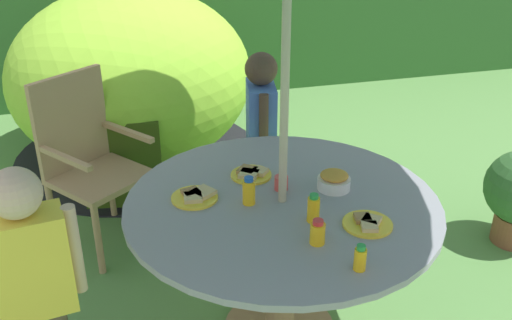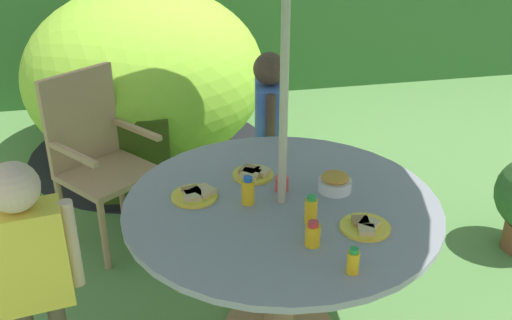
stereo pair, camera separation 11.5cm
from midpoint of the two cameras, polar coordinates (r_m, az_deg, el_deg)
garden_table at (r=2.65m, az=3.69°, el=-7.07°), size 1.39×1.39×0.75m
wooden_chair at (r=3.54m, az=-14.42°, el=0.82°), size 0.66×0.65×1.03m
dome_tent at (r=4.55m, az=-10.00°, el=8.17°), size 2.21×2.21×1.31m
child_in_blue_shirt at (r=3.48m, az=2.23°, el=4.00°), size 0.21×0.38×1.12m
child_in_yellow_shirt at (r=2.41m, az=-20.07°, el=-8.97°), size 0.38×0.20×1.12m
snack_bowl at (r=2.66m, az=8.94°, el=-2.20°), size 0.15×0.15×0.09m
plate_far_left at (r=2.59m, az=-4.67°, el=-3.39°), size 0.21×0.21×0.03m
plate_near_right at (r=2.42m, az=11.96°, el=-6.36°), size 0.21×0.21×0.03m
plate_mid_left at (r=2.76m, az=0.89°, el=-1.34°), size 0.19×0.19×0.03m
juice_bottle_near_left at (r=2.52m, az=0.52°, el=-3.07°), size 0.06×0.06×0.13m
juice_bottle_far_right at (r=2.40m, az=6.75°, el=-4.90°), size 0.05×0.05×0.13m
juice_bottle_center_front at (r=2.27m, az=7.01°, el=-7.22°), size 0.06×0.06×0.10m
juice_bottle_center_back at (r=2.15m, az=10.99°, el=-9.71°), size 0.05×0.05×0.10m
cup_near at (r=2.64m, az=3.77°, el=-2.31°), size 0.06×0.06×0.06m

